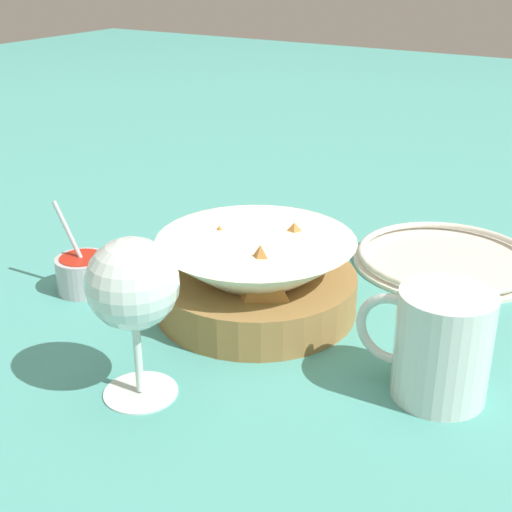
# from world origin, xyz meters

# --- Properties ---
(ground_plane) EXTENTS (4.00, 4.00, 0.00)m
(ground_plane) POSITION_xyz_m (0.00, 0.00, 0.00)
(ground_plane) COLOR teal
(food_basket) EXTENTS (0.21, 0.21, 0.10)m
(food_basket) POSITION_xyz_m (0.02, -0.01, 0.04)
(food_basket) COLOR olive
(food_basket) RESTS_ON ground_plane
(sauce_cup) EXTENTS (0.07, 0.06, 0.10)m
(sauce_cup) POSITION_xyz_m (0.21, 0.05, 0.02)
(sauce_cup) COLOR #B7B7BC
(sauce_cup) RESTS_ON ground_plane
(wine_glass) EXTENTS (0.08, 0.08, 0.15)m
(wine_glass) POSITION_xyz_m (0.03, 0.17, 0.10)
(wine_glass) COLOR silver
(wine_glass) RESTS_ON ground_plane
(beer_mug) EXTENTS (0.12, 0.08, 0.10)m
(beer_mug) POSITION_xyz_m (-0.20, 0.04, 0.05)
(beer_mug) COLOR silver
(beer_mug) RESTS_ON ground_plane
(side_plate) EXTENTS (0.23, 0.23, 0.01)m
(side_plate) POSITION_xyz_m (-0.12, -0.24, 0.01)
(side_plate) COLOR silver
(side_plate) RESTS_ON ground_plane
(napkin) EXTENTS (0.11, 0.07, 0.01)m
(napkin) POSITION_xyz_m (0.17, -0.19, 0.00)
(napkin) COLOR #38608E
(napkin) RESTS_ON ground_plane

